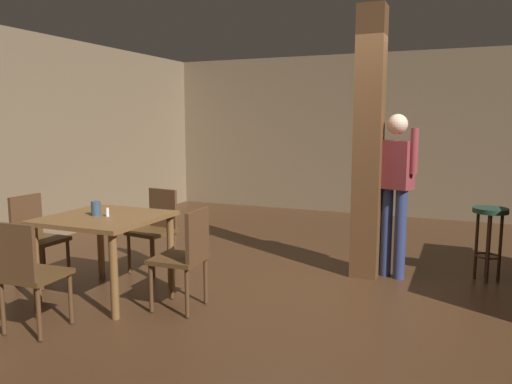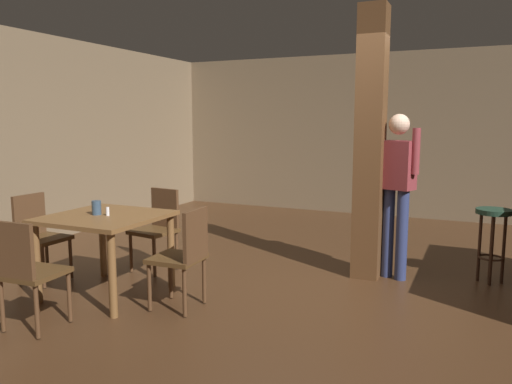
{
  "view_description": "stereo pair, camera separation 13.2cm",
  "coord_description": "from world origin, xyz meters",
  "px_view_note": "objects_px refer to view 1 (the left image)",
  "views": [
    {
      "loc": [
        1.33,
        -4.37,
        1.65
      ],
      "look_at": [
        -0.56,
        0.11,
        0.95
      ],
      "focal_mm": 35.0,
      "sensor_mm": 36.0,
      "label": 1
    },
    {
      "loc": [
        1.45,
        -4.32,
        1.65
      ],
      "look_at": [
        -0.56,
        0.11,
        0.95
      ],
      "focal_mm": 35.0,
      "sensor_mm": 36.0,
      "label": 2
    }
  ],
  "objects_px": {
    "chair_west": "(35,234)",
    "chair_north": "(156,226)",
    "salt_shaker": "(107,212)",
    "napkin_cup": "(96,208)",
    "chair_south": "(28,271)",
    "bar_stool_near": "(489,226)",
    "standing_person": "(395,184)",
    "dining_table": "(105,228)",
    "chair_east": "(186,254)"
  },
  "relations": [
    {
      "from": "salt_shaker",
      "to": "bar_stool_near",
      "type": "height_order",
      "value": "salt_shaker"
    },
    {
      "from": "chair_south",
      "to": "napkin_cup",
      "type": "bearing_deg",
      "value": 96.09
    },
    {
      "from": "chair_south",
      "to": "bar_stool_near",
      "type": "distance_m",
      "value": 4.37
    },
    {
      "from": "napkin_cup",
      "to": "salt_shaker",
      "type": "bearing_deg",
      "value": 3.64
    },
    {
      "from": "chair_north",
      "to": "chair_south",
      "type": "relative_size",
      "value": 1.0
    },
    {
      "from": "salt_shaker",
      "to": "chair_south",
      "type": "bearing_deg",
      "value": -91.76
    },
    {
      "from": "dining_table",
      "to": "napkin_cup",
      "type": "height_order",
      "value": "napkin_cup"
    },
    {
      "from": "chair_east",
      "to": "salt_shaker",
      "type": "height_order",
      "value": "chair_east"
    },
    {
      "from": "chair_west",
      "to": "chair_north",
      "type": "distance_m",
      "value": 1.22
    },
    {
      "from": "napkin_cup",
      "to": "standing_person",
      "type": "relative_size",
      "value": 0.08
    },
    {
      "from": "napkin_cup",
      "to": "standing_person",
      "type": "bearing_deg",
      "value": 33.7
    },
    {
      "from": "chair_west",
      "to": "bar_stool_near",
      "type": "xyz_separation_m",
      "value": [
        4.26,
        1.88,
        0.07
      ]
    },
    {
      "from": "salt_shaker",
      "to": "standing_person",
      "type": "distance_m",
      "value": 2.9
    },
    {
      "from": "chair_north",
      "to": "standing_person",
      "type": "bearing_deg",
      "value": 17.58
    },
    {
      "from": "chair_east",
      "to": "standing_person",
      "type": "height_order",
      "value": "standing_person"
    },
    {
      "from": "chair_west",
      "to": "chair_south",
      "type": "height_order",
      "value": "same"
    },
    {
      "from": "chair_north",
      "to": "chair_south",
      "type": "bearing_deg",
      "value": -88.7
    },
    {
      "from": "dining_table",
      "to": "salt_shaker",
      "type": "bearing_deg",
      "value": -16.67
    },
    {
      "from": "napkin_cup",
      "to": "salt_shaker",
      "type": "relative_size",
      "value": 1.66
    },
    {
      "from": "dining_table",
      "to": "salt_shaker",
      "type": "distance_m",
      "value": 0.17
    },
    {
      "from": "salt_shaker",
      "to": "standing_person",
      "type": "bearing_deg",
      "value": 34.93
    },
    {
      "from": "chair_west",
      "to": "chair_south",
      "type": "xyz_separation_m",
      "value": [
        0.94,
        -0.96,
        0.0
      ]
    },
    {
      "from": "chair_south",
      "to": "standing_person",
      "type": "height_order",
      "value": "standing_person"
    },
    {
      "from": "dining_table",
      "to": "napkin_cup",
      "type": "xyz_separation_m",
      "value": [
        -0.08,
        -0.02,
        0.19
      ]
    },
    {
      "from": "chair_east",
      "to": "chair_south",
      "type": "xyz_separation_m",
      "value": [
        -0.86,
        -0.91,
        0.0
      ]
    },
    {
      "from": "dining_table",
      "to": "chair_east",
      "type": "bearing_deg",
      "value": -1.09
    },
    {
      "from": "chair_south",
      "to": "chair_north",
      "type": "bearing_deg",
      "value": 91.3
    },
    {
      "from": "standing_person",
      "to": "bar_stool_near",
      "type": "bearing_deg",
      "value": 16.13
    },
    {
      "from": "chair_east",
      "to": "napkin_cup",
      "type": "distance_m",
      "value": 1.02
    },
    {
      "from": "napkin_cup",
      "to": "bar_stool_near",
      "type": "height_order",
      "value": "napkin_cup"
    },
    {
      "from": "chair_west",
      "to": "chair_north",
      "type": "relative_size",
      "value": 1.0
    },
    {
      "from": "napkin_cup",
      "to": "dining_table",
      "type": "bearing_deg",
      "value": 14.58
    },
    {
      "from": "salt_shaker",
      "to": "napkin_cup",
      "type": "bearing_deg",
      "value": -176.36
    },
    {
      "from": "salt_shaker",
      "to": "standing_person",
      "type": "xyz_separation_m",
      "value": [
        2.37,
        1.66,
        0.19
      ]
    },
    {
      "from": "bar_stool_near",
      "to": "salt_shaker",
      "type": "bearing_deg",
      "value": -149.74
    },
    {
      "from": "dining_table",
      "to": "standing_person",
      "type": "bearing_deg",
      "value": 34.23
    },
    {
      "from": "chair_south",
      "to": "salt_shaker",
      "type": "xyz_separation_m",
      "value": [
        0.03,
        0.91,
        0.31
      ]
    },
    {
      "from": "chair_west",
      "to": "standing_person",
      "type": "xyz_separation_m",
      "value": [
        3.33,
        1.61,
        0.5
      ]
    },
    {
      "from": "dining_table",
      "to": "standing_person",
      "type": "height_order",
      "value": "standing_person"
    },
    {
      "from": "chair_south",
      "to": "chair_east",
      "type": "bearing_deg",
      "value": 46.48
    },
    {
      "from": "chair_south",
      "to": "salt_shaker",
      "type": "height_order",
      "value": "chair_south"
    },
    {
      "from": "dining_table",
      "to": "standing_person",
      "type": "distance_m",
      "value": 2.94
    },
    {
      "from": "dining_table",
      "to": "chair_north",
      "type": "xyz_separation_m",
      "value": [
        -0.03,
        0.87,
        -0.15
      ]
    },
    {
      "from": "chair_south",
      "to": "standing_person",
      "type": "distance_m",
      "value": 3.55
    },
    {
      "from": "chair_east",
      "to": "standing_person",
      "type": "relative_size",
      "value": 0.52
    },
    {
      "from": "chair_west",
      "to": "napkin_cup",
      "type": "relative_size",
      "value": 6.65
    },
    {
      "from": "chair_north",
      "to": "dining_table",
      "type": "bearing_deg",
      "value": -88.35
    },
    {
      "from": "dining_table",
      "to": "chair_north",
      "type": "relative_size",
      "value": 1.13
    },
    {
      "from": "chair_south",
      "to": "bar_stool_near",
      "type": "xyz_separation_m",
      "value": [
        3.33,
        2.84,
        0.07
      ]
    },
    {
      "from": "chair_north",
      "to": "salt_shaker",
      "type": "relative_size",
      "value": 11.05
    }
  ]
}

